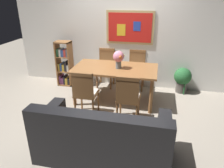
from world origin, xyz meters
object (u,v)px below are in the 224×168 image
object	(u,v)px
dining_table	(115,72)
leather_couch	(102,139)
dining_chair_near_left	(85,91)
dining_chair_near_right	(128,95)
bookshelf	(65,65)
potted_ivy	(182,79)
flower_vase	(119,58)
dining_chair_far_right	(137,66)
dining_chair_far_left	(106,64)

from	to	relation	value
dining_table	leather_couch	size ratio (longest dim) A/B	0.94
dining_chair_near_left	dining_chair_near_right	bearing A→B (deg)	-1.46
leather_couch	bookshelf	size ratio (longest dim) A/B	1.65
dining_table	potted_ivy	world-z (taller)	dining_table
leather_couch	potted_ivy	distance (m)	2.77
flower_vase	dining_chair_near_right	bearing A→B (deg)	-67.90
dining_chair_near_right	leather_couch	xyz separation A→B (m)	(-0.21, -0.94, -0.23)
dining_table	bookshelf	size ratio (longest dim) A/B	1.55
bookshelf	flower_vase	bearing A→B (deg)	-22.66
dining_chair_far_right	dining_table	bearing A→B (deg)	-114.34
dining_table	leather_couch	world-z (taller)	leather_couch
dining_chair_near_right	dining_chair_near_left	bearing A→B (deg)	178.54
dining_table	dining_chair_near_right	size ratio (longest dim) A/B	1.86
dining_table	flower_vase	bearing A→B (deg)	-21.18
dining_chair_far_right	potted_ivy	distance (m)	1.09
dining_chair_near_right	dining_chair_near_left	size ratio (longest dim) A/B	1.00
dining_chair_far_left	leather_couch	distance (m)	2.59
potted_ivy	dining_table	bearing A→B (deg)	-152.78
dining_chair_far_right	bookshelf	distance (m)	1.75
bookshelf	potted_ivy	xyz separation A→B (m)	(2.81, 0.15, -0.18)
leather_couch	potted_ivy	size ratio (longest dim) A/B	2.90
dining_chair_far_left	dining_chair_near_right	size ratio (longest dim) A/B	1.00
dining_chair_far_right	dining_chair_near_right	bearing A→B (deg)	-88.98
dining_chair_near_right	potted_ivy	world-z (taller)	dining_chair_near_right
dining_chair_far_right	potted_ivy	bearing A→B (deg)	-3.18
dining_table	dining_chair_far_right	distance (m)	0.88
dining_chair_near_left	bookshelf	bearing A→B (deg)	125.99
dining_chair_far_left	dining_table	bearing A→B (deg)	-63.73
flower_vase	dining_table	bearing A→B (deg)	158.82
dining_table	leather_couch	xyz separation A→B (m)	(0.18, -1.74, -0.34)
leather_couch	flower_vase	bearing A→B (deg)	93.43
bookshelf	dining_table	bearing A→B (deg)	-22.74
dining_table	bookshelf	bearing A→B (deg)	157.26
flower_vase	dining_chair_far_left	bearing A→B (deg)	119.53
flower_vase	bookshelf	bearing A→B (deg)	157.34
dining_chair_near_right	dining_chair_near_left	world-z (taller)	same
dining_chair_near_right	flower_vase	xyz separation A→B (m)	(-0.31, 0.77, 0.42)
flower_vase	dining_chair_near_left	bearing A→B (deg)	-121.72
dining_chair_near_right	dining_chair_far_right	xyz separation A→B (m)	(-0.03, 1.59, 0.00)
dining_chair_far_right	flower_vase	xyz separation A→B (m)	(-0.29, -0.82, 0.42)
dining_chair_far_right	dining_chair_far_left	bearing A→B (deg)	-178.96
dining_chair_far_left	dining_chair_near_left	bearing A→B (deg)	-90.31
dining_table	dining_chair_far_left	distance (m)	0.88
dining_table	dining_chair_near_right	xyz separation A→B (m)	(0.39, -0.80, -0.12)
dining_chair_far_left	potted_ivy	size ratio (longest dim) A/B	1.47
dining_table	dining_chair_near_right	distance (m)	0.90
bookshelf	potted_ivy	world-z (taller)	bookshelf
dining_chair_far_left	potted_ivy	distance (m)	1.82
potted_ivy	flower_vase	size ratio (longest dim) A/B	1.75
leather_couch	dining_table	bearing A→B (deg)	95.75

